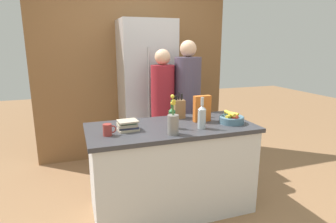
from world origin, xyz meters
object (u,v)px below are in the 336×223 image
(bottle_wine, at_px, (202,116))
(bottle_oil, at_px, (199,108))
(knife_block, at_px, (179,109))
(fruit_bowl, at_px, (232,119))
(bottle_vinegar, at_px, (172,117))
(cereal_box, at_px, (202,109))
(person_at_sink, at_px, (163,107))
(coffee_mug, at_px, (108,130))
(book_stack, at_px, (128,125))
(refrigerator, at_px, (147,94))
(person_in_blue, at_px, (187,102))
(flower_vase, at_px, (173,123))

(bottle_wine, bearing_deg, bottle_oil, 68.47)
(knife_block, xyz_separation_m, bottle_wine, (0.06, -0.43, 0.02))
(fruit_bowl, distance_m, knife_block, 0.57)
(fruit_bowl, bearing_deg, bottle_vinegar, 176.94)
(cereal_box, xyz_separation_m, person_at_sink, (-0.20, 0.67, -0.11))
(person_at_sink, bearing_deg, fruit_bowl, -49.12)
(coffee_mug, height_order, bottle_wine, bottle_wine)
(book_stack, bearing_deg, refrigerator, 67.80)
(book_stack, relative_size, person_in_blue, 0.12)
(bottle_oil, bearing_deg, flower_vase, -133.63)
(coffee_mug, relative_size, bottle_wine, 0.40)
(cereal_box, relative_size, bottle_vinegar, 0.98)
(refrigerator, xyz_separation_m, bottle_wine, (0.14, -1.46, 0.01))
(bottle_oil, distance_m, person_in_blue, 0.44)
(person_at_sink, bearing_deg, bottle_vinegar, -89.86)
(cereal_box, xyz_separation_m, bottle_oil, (0.05, 0.19, -0.04))
(book_stack, bearing_deg, flower_vase, -35.41)
(refrigerator, xyz_separation_m, flower_vase, (-0.18, -1.54, 0.00))
(book_stack, bearing_deg, person_in_blue, 37.98)
(bottle_oil, distance_m, person_at_sink, 0.54)
(knife_block, relative_size, bottle_wine, 0.93)
(book_stack, distance_m, bottle_vinegar, 0.42)
(refrigerator, relative_size, bottle_oil, 8.64)
(refrigerator, height_order, flower_vase, refrigerator)
(cereal_box, height_order, coffee_mug, cereal_box)
(cereal_box, height_order, book_stack, cereal_box)
(knife_block, bearing_deg, person_at_sink, 93.77)
(book_stack, relative_size, bottle_wine, 0.67)
(refrigerator, bearing_deg, fruit_bowl, -70.11)
(fruit_bowl, relative_size, person_at_sink, 0.15)
(coffee_mug, distance_m, book_stack, 0.21)
(refrigerator, relative_size, book_stack, 9.92)
(coffee_mug, height_order, person_at_sink, person_at_sink)
(flower_vase, relative_size, bottle_vinegar, 1.32)
(bottle_wine, bearing_deg, bottle_vinegar, 159.59)
(refrigerator, bearing_deg, book_stack, -112.20)
(flower_vase, bearing_deg, book_stack, 144.59)
(book_stack, bearing_deg, bottle_oil, 17.08)
(cereal_box, height_order, person_in_blue, person_in_blue)
(person_in_blue, bearing_deg, fruit_bowl, -89.35)
(knife_block, relative_size, bottle_vinegar, 1.03)
(book_stack, bearing_deg, coffee_mug, -153.38)
(cereal_box, xyz_separation_m, bottle_wine, (-0.11, -0.23, -0.02))
(coffee_mug, relative_size, person_at_sink, 0.07)
(cereal_box, bearing_deg, person_at_sink, 107.05)
(bottle_vinegar, distance_m, person_at_sink, 0.82)
(bottle_vinegar, relative_size, bottle_wine, 0.91)
(bottle_wine, bearing_deg, coffee_mug, 175.33)
(bottle_wine, distance_m, person_at_sink, 0.90)
(coffee_mug, bearing_deg, person_at_sink, 47.05)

